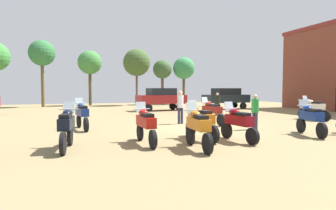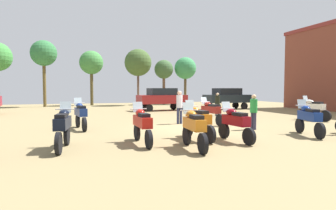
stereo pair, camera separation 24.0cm
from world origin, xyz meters
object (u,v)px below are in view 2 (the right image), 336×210
(person_2, at_px, (254,109))
(motorcycle_3, at_px, (314,108))
(car_3, at_px, (227,97))
(tree_5, at_px, (138,63))
(motorcycle_4, at_px, (81,114))
(tree_7, at_px, (185,69))
(tree_3, at_px, (91,63))
(motorcycle_10, at_px, (309,118))
(tree_2, at_px, (44,54))
(motorcycle_8, at_px, (235,122))
(person_3, at_px, (217,102))
(motorcycle_6, at_px, (211,111))
(person_1, at_px, (179,104))
(motorcycle_1, at_px, (194,127))
(tree_6, at_px, (164,70))
(motorcycle_11, at_px, (142,124))
(motorcycle_5, at_px, (198,120))
(motorcycle_9, at_px, (63,126))
(car_2, at_px, (162,97))

(person_2, bearing_deg, motorcycle_3, -78.96)
(car_3, relative_size, person_2, 2.63)
(car_3, bearing_deg, tree_5, 33.41)
(motorcycle_4, distance_m, tree_7, 23.72)
(person_2, relative_size, tree_3, 0.26)
(motorcycle_10, relative_size, tree_2, 0.30)
(motorcycle_8, height_order, car_3, car_3)
(person_3, height_order, tree_3, tree_3)
(tree_7, bearing_deg, car_3, -87.47)
(motorcycle_3, xyz_separation_m, motorcycle_6, (-6.96, 0.06, -0.02))
(tree_3, bearing_deg, person_1, -79.34)
(motorcycle_3, bearing_deg, motorcycle_6, 172.51)
(tree_5, bearing_deg, motorcycle_1, -97.76)
(tree_3, bearing_deg, tree_7, -4.48)
(person_2, xyz_separation_m, tree_5, (-1.06, 21.47, 4.05))
(motorcycle_8, distance_m, person_2, 3.44)
(motorcycle_1, xyz_separation_m, motorcycle_6, (3.30, 5.43, 0.00))
(tree_6, bearing_deg, motorcycle_1, -104.95)
(tree_2, distance_m, tree_5, 10.25)
(tree_5, bearing_deg, person_2, -87.18)
(tree_6, bearing_deg, person_2, -96.11)
(motorcycle_4, xyz_separation_m, motorcycle_10, (8.93, -4.80, -0.01))
(motorcycle_11, height_order, car_3, car_3)
(motorcycle_5, distance_m, motorcycle_10, 4.76)
(motorcycle_10, bearing_deg, person_1, 141.45)
(motorcycle_8, bearing_deg, motorcycle_11, 164.90)
(person_1, distance_m, tree_2, 20.84)
(motorcycle_8, height_order, tree_2, tree_2)
(tree_5, height_order, tree_6, tree_5)
(motorcycle_9, xyz_separation_m, tree_6, (10.78, 24.22, 3.56))
(motorcycle_3, bearing_deg, motorcycle_9, -170.80)
(motorcycle_10, bearing_deg, person_2, 133.89)
(car_2, distance_m, tree_7, 11.67)
(person_1, bearing_deg, motorcycle_8, 94.32)
(motorcycle_1, distance_m, person_3, 11.52)
(motorcycle_3, bearing_deg, car_2, 115.45)
(motorcycle_5, relative_size, motorcycle_9, 1.07)
(motorcycle_4, height_order, tree_2, tree_2)
(motorcycle_1, distance_m, car_3, 18.43)
(motorcycle_1, height_order, motorcycle_3, motorcycle_3)
(motorcycle_9, xyz_separation_m, car_3, (13.99, 14.24, 0.43))
(tree_7, bearing_deg, tree_6, 175.36)
(motorcycle_3, height_order, motorcycle_11, motorcycle_3)
(motorcycle_5, xyz_separation_m, tree_5, (2.55, 23.12, 4.28))
(person_3, bearing_deg, tree_6, -77.73)
(motorcycle_5, distance_m, tree_2, 24.91)
(motorcycle_5, relative_size, tree_2, 0.32)
(car_3, distance_m, tree_5, 11.95)
(motorcycle_1, height_order, person_3, person_3)
(motorcycle_3, xyz_separation_m, person_2, (-5.85, -2.23, 0.23))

